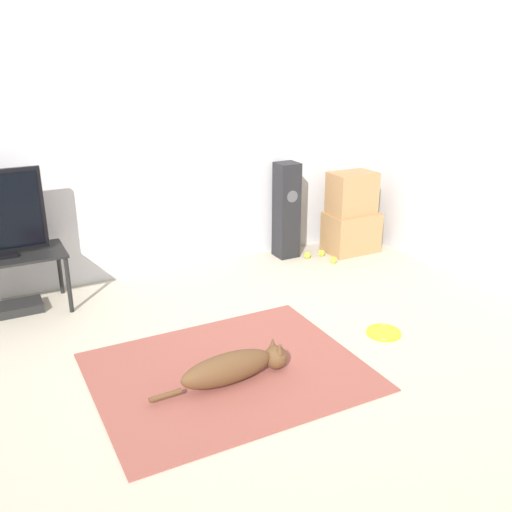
% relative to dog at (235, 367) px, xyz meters
% --- Properties ---
extents(ground_plane, '(12.00, 12.00, 0.00)m').
position_rel_dog_xyz_m(ground_plane, '(0.03, 0.01, -0.11)').
color(ground_plane, '#BCB29E').
extents(wall_back, '(8.00, 0.06, 2.55)m').
position_rel_dog_xyz_m(wall_back, '(0.03, 2.11, 1.16)').
color(wall_back, silver).
rests_on(wall_back, ground_plane).
extents(area_rug, '(1.75, 1.41, 0.01)m').
position_rel_dog_xyz_m(area_rug, '(0.01, 0.13, -0.11)').
color(area_rug, '#934C42').
rests_on(area_rug, ground_plane).
extents(dog, '(0.97, 0.20, 0.21)m').
position_rel_dog_xyz_m(dog, '(0.00, 0.00, 0.00)').
color(dog, brown).
rests_on(dog, area_rug).
extents(frisbee, '(0.26, 0.26, 0.03)m').
position_rel_dog_xyz_m(frisbee, '(1.28, 0.07, -0.10)').
color(frisbee, yellow).
rests_on(frisbee, ground_plane).
extents(cardboard_box_lower, '(0.53, 0.37, 0.42)m').
position_rel_dog_xyz_m(cardboard_box_lower, '(2.16, 1.69, 0.10)').
color(cardboard_box_lower, '#A87A4C').
rests_on(cardboard_box_lower, ground_plane).
extents(cardboard_box_upper, '(0.46, 0.31, 0.42)m').
position_rel_dog_xyz_m(cardboard_box_upper, '(2.15, 1.70, 0.52)').
color(cardboard_box_upper, '#A87A4C').
rests_on(cardboard_box_upper, cardboard_box_lower).
extents(floor_speaker, '(0.22, 0.22, 0.97)m').
position_rel_dog_xyz_m(floor_speaker, '(1.48, 1.89, 0.37)').
color(floor_speaker, black).
rests_on(floor_speaker, ground_plane).
extents(tv_stand, '(0.99, 0.48, 0.49)m').
position_rel_dog_xyz_m(tv_stand, '(-1.20, 1.76, 0.32)').
color(tv_stand, black).
rests_on(tv_stand, ground_plane).
extents(tennis_ball_by_boxes, '(0.07, 0.07, 0.07)m').
position_rel_dog_xyz_m(tennis_ball_by_boxes, '(1.80, 1.48, -0.08)').
color(tennis_ball_by_boxes, '#C6E033').
rests_on(tennis_ball_by_boxes, ground_plane).
extents(tennis_ball_near_speaker, '(0.07, 0.07, 0.07)m').
position_rel_dog_xyz_m(tennis_ball_near_speaker, '(1.64, 1.72, -0.08)').
color(tennis_ball_near_speaker, '#C6E033').
rests_on(tennis_ball_near_speaker, ground_plane).
extents(tennis_ball_loose_on_carpet, '(0.07, 0.07, 0.07)m').
position_rel_dog_xyz_m(tennis_ball_loose_on_carpet, '(1.80, 1.70, -0.08)').
color(tennis_ball_loose_on_carpet, '#C6E033').
rests_on(tennis_ball_loose_on_carpet, ground_plane).
extents(game_console, '(0.35, 0.24, 0.07)m').
position_rel_dog_xyz_m(game_console, '(-1.11, 1.75, -0.08)').
color(game_console, black).
rests_on(game_console, ground_plane).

